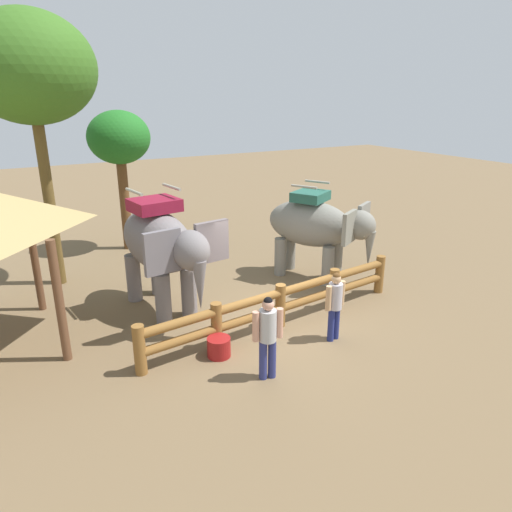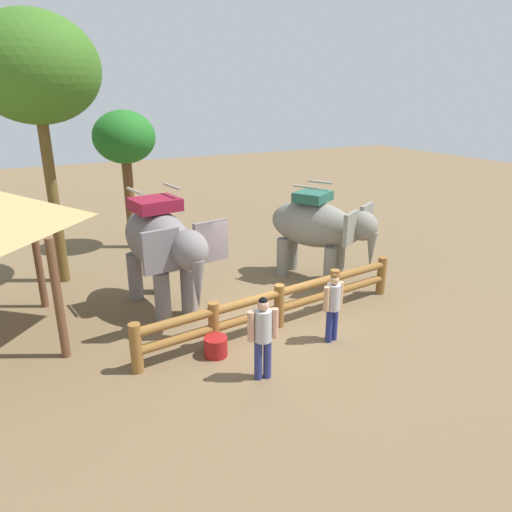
{
  "view_description": "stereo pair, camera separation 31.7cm",
  "coord_description": "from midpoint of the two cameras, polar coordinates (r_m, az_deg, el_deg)",
  "views": [
    {
      "loc": [
        -5.38,
        -8.71,
        5.24
      ],
      "look_at": [
        0.0,
        0.89,
        1.4
      ],
      "focal_mm": 32.93,
      "sensor_mm": 36.0,
      "label": 1
    },
    {
      "loc": [
        -5.1,
        -8.86,
        5.24
      ],
      "look_at": [
        0.0,
        0.89,
        1.4
      ],
      "focal_mm": 32.93,
      "sensor_mm": 36.0,
      "label": 2
    }
  ],
  "objects": [
    {
      "name": "ground_plane",
      "position": [
        11.5,
        1.4,
        -7.89
      ],
      "size": [
        60.0,
        60.0,
        0.0
      ],
      "primitive_type": "plane",
      "color": "brown"
    },
    {
      "name": "log_fence",
      "position": [
        11.02,
        2.15,
        -5.65
      ],
      "size": [
        7.14,
        0.98,
        1.05
      ],
      "color": "brown",
      "rests_on": "ground"
    },
    {
      "name": "elephant_near_left",
      "position": [
        11.63,
        -12.17,
        1.31
      ],
      "size": [
        2.07,
        3.68,
        3.11
      ],
      "color": "slate",
      "rests_on": "ground"
    },
    {
      "name": "elephant_center",
      "position": [
        13.67,
        6.65,
        3.6
      ],
      "size": [
        2.67,
        3.29,
        2.83
      ],
      "color": "gray",
      "rests_on": "ground"
    },
    {
      "name": "tourist_woman_in_black",
      "position": [
        8.92,
        0.41,
        -9.25
      ],
      "size": [
        0.6,
        0.39,
        1.71
      ],
      "color": "navy",
      "rests_on": "ground"
    },
    {
      "name": "tourist_man_in_blue",
      "position": [
        10.41,
        8.7,
        -5.51
      ],
      "size": [
        0.56,
        0.36,
        1.6
      ],
      "color": "navy",
      "rests_on": "ground"
    },
    {
      "name": "tree_far_left",
      "position": [
        16.64,
        -16.84,
        13.27
      ],
      "size": [
        2.06,
        2.06,
        4.72
      ],
      "color": "brown",
      "rests_on": "ground"
    },
    {
      "name": "tree_back_center",
      "position": [
        13.97,
        -26.4,
        19.61
      ],
      "size": [
        3.29,
        3.29,
        7.23
      ],
      "color": "brown",
      "rests_on": "ground"
    },
    {
      "name": "feed_bucket",
      "position": [
        10.04,
        -5.45,
        -10.96
      ],
      "size": [
        0.5,
        0.5,
        0.42
      ],
      "color": "maroon",
      "rests_on": "ground"
    }
  ]
}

